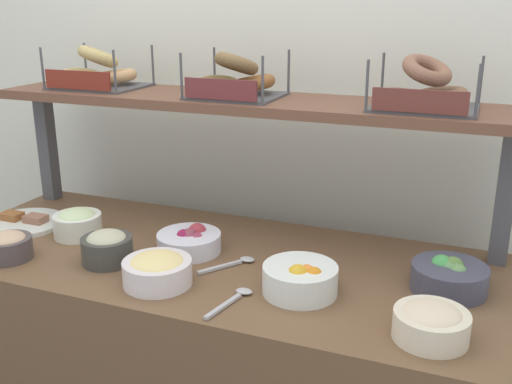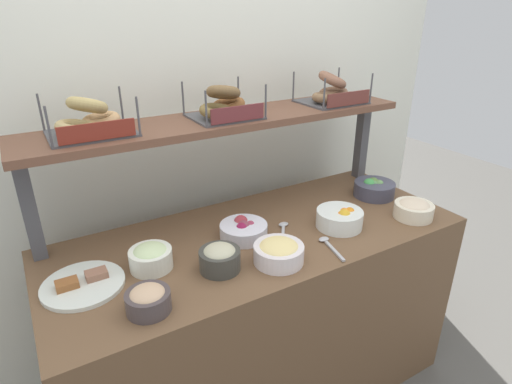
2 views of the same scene
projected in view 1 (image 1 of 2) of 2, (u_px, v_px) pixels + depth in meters
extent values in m
cube|color=white|center=(273.00, 108.00, 2.12)|extent=(2.90, 0.06, 2.40)
cube|color=brown|center=(211.00, 380.00, 1.87)|extent=(1.70, 0.70, 0.85)
cube|color=#4C4C51|center=(47.00, 147.00, 2.20)|extent=(0.05, 0.05, 0.40)
cube|color=#4C4C51|center=(505.00, 196.00, 1.64)|extent=(0.05, 0.05, 0.40)
cube|color=brown|center=(243.00, 102.00, 1.85)|extent=(1.66, 0.32, 0.03)
cylinder|color=white|center=(189.00, 243.00, 1.77)|extent=(0.19, 0.19, 0.06)
sphere|color=#9D3750|center=(197.00, 238.00, 1.75)|extent=(0.03, 0.03, 0.03)
sphere|color=#A7343E|center=(197.00, 232.00, 1.79)|extent=(0.06, 0.06, 0.06)
sphere|color=#8B3D4D|center=(189.00, 236.00, 1.76)|extent=(0.05, 0.05, 0.05)
sphere|color=maroon|center=(184.00, 237.00, 1.76)|extent=(0.05, 0.05, 0.05)
cylinder|color=#EFE3C5|center=(431.00, 326.00, 1.31)|extent=(0.17, 0.17, 0.06)
ellipsoid|color=beige|center=(432.00, 315.00, 1.30)|extent=(0.13, 0.13, 0.05)
cylinder|color=#3E3F39|center=(107.00, 250.00, 1.69)|extent=(0.15, 0.15, 0.08)
ellipsoid|color=beige|center=(106.00, 240.00, 1.68)|extent=(0.11, 0.11, 0.05)
cylinder|color=white|center=(300.00, 279.00, 1.52)|extent=(0.19, 0.19, 0.07)
sphere|color=orange|center=(314.00, 275.00, 1.48)|extent=(0.04, 0.04, 0.04)
sphere|color=orange|center=(307.00, 273.00, 1.50)|extent=(0.04, 0.04, 0.04)
sphere|color=orange|center=(295.00, 273.00, 1.49)|extent=(0.04, 0.04, 0.04)
sphere|color=gold|center=(298.00, 274.00, 1.49)|extent=(0.05, 0.05, 0.05)
cylinder|color=white|center=(78.00, 225.00, 1.88)|extent=(0.15, 0.15, 0.07)
ellipsoid|color=beige|center=(77.00, 216.00, 1.87)|extent=(0.12, 0.12, 0.05)
cylinder|color=#444558|center=(449.00, 278.00, 1.53)|extent=(0.20, 0.20, 0.07)
sphere|color=#4BAF55|center=(442.00, 266.00, 1.54)|extent=(0.06, 0.06, 0.06)
sphere|color=#608A42|center=(453.00, 267.00, 1.53)|extent=(0.06, 0.06, 0.06)
sphere|color=#6B9E5B|center=(458.00, 272.00, 1.51)|extent=(0.04, 0.04, 0.04)
sphere|color=#629D5D|center=(449.00, 269.00, 1.52)|extent=(0.04, 0.04, 0.04)
cylinder|color=#4B4143|center=(8.00, 248.00, 1.72)|extent=(0.14, 0.14, 0.06)
ellipsoid|color=#D4AD87|center=(7.00, 240.00, 1.71)|extent=(0.11, 0.11, 0.04)
cylinder|color=white|center=(157.00, 272.00, 1.57)|extent=(0.18, 0.18, 0.07)
ellipsoid|color=#F7DD8C|center=(157.00, 263.00, 1.56)|extent=(0.14, 0.14, 0.05)
cylinder|color=white|center=(23.00, 223.00, 1.98)|extent=(0.27, 0.27, 0.01)
cube|color=brown|center=(11.00, 216.00, 1.99)|extent=(0.07, 0.05, 0.02)
cube|color=#96654E|center=(36.00, 219.00, 1.97)|extent=(0.07, 0.05, 0.02)
cube|color=#B7B7BC|center=(220.00, 267.00, 1.66)|extent=(0.09, 0.12, 0.01)
ellipsoid|color=#B7B7BC|center=(247.00, 259.00, 1.70)|extent=(0.04, 0.03, 0.01)
cube|color=#B7B7BC|center=(223.00, 306.00, 1.45)|extent=(0.04, 0.14, 0.01)
ellipsoid|color=#B7B7BC|center=(244.00, 291.00, 1.52)|extent=(0.04, 0.03, 0.01)
cube|color=#4C4C51|center=(101.00, 86.00, 2.05)|extent=(0.30, 0.24, 0.01)
cylinder|color=#4C4C51|center=(42.00, 69.00, 1.97)|extent=(0.01, 0.01, 0.14)
cylinder|color=#4C4C51|center=(115.00, 72.00, 1.87)|extent=(0.01, 0.01, 0.14)
cylinder|color=#4C4C51|center=(85.00, 62.00, 2.18)|extent=(0.01, 0.01, 0.14)
cylinder|color=#4C4C51|center=(153.00, 65.00, 2.08)|extent=(0.01, 0.01, 0.14)
cube|color=maroon|center=(78.00, 80.00, 1.93)|extent=(0.25, 0.01, 0.06)
torus|color=tan|center=(82.00, 77.00, 2.03)|extent=(0.14, 0.14, 0.06)
torus|color=tan|center=(117.00, 76.00, 2.05)|extent=(0.17, 0.17, 0.06)
torus|color=tan|center=(98.00, 57.00, 2.01)|extent=(0.20, 0.20, 0.09)
cube|color=#4C4C51|center=(237.00, 96.00, 1.85)|extent=(0.27, 0.24, 0.01)
cylinder|color=#4C4C51|center=(181.00, 77.00, 1.77)|extent=(0.01, 0.01, 0.14)
cylinder|color=#4C4C51|center=(263.00, 81.00, 1.68)|extent=(0.01, 0.01, 0.14)
cylinder|color=#4C4C51|center=(214.00, 69.00, 1.97)|extent=(0.01, 0.01, 0.14)
cylinder|color=#4C4C51|center=(289.00, 72.00, 1.88)|extent=(0.01, 0.01, 0.14)
cube|color=brown|center=(220.00, 89.00, 1.73)|extent=(0.23, 0.01, 0.06)
torus|color=brown|center=(219.00, 86.00, 1.83)|extent=(0.20, 0.20, 0.06)
torus|color=brown|center=(253.00, 83.00, 1.85)|extent=(0.17, 0.16, 0.06)
torus|color=brown|center=(237.00, 64.00, 1.81)|extent=(0.20, 0.20, 0.09)
cube|color=#4C4C51|center=(424.00, 108.00, 1.64)|extent=(0.29, 0.24, 0.01)
cylinder|color=#4C4C51|center=(367.00, 86.00, 1.57)|extent=(0.01, 0.01, 0.14)
cylinder|color=#4C4C51|center=(478.00, 92.00, 1.47)|extent=(0.01, 0.01, 0.14)
cylinder|color=#4C4C51|center=(383.00, 77.00, 1.77)|extent=(0.01, 0.01, 0.14)
cylinder|color=#4C4C51|center=(481.00, 81.00, 1.68)|extent=(0.01, 0.01, 0.14)
cube|color=brown|center=(419.00, 101.00, 1.53)|extent=(0.24, 0.01, 0.06)
torus|color=#836445|center=(405.00, 97.00, 1.63)|extent=(0.20, 0.20, 0.05)
torus|color=brown|center=(442.00, 95.00, 1.65)|extent=(0.15, 0.14, 0.05)
torus|color=brown|center=(427.00, 70.00, 1.61)|extent=(0.20, 0.20, 0.09)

